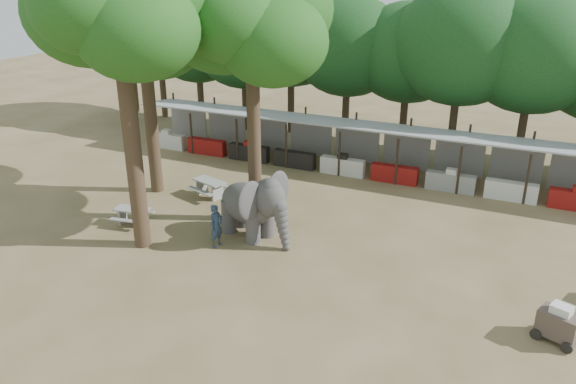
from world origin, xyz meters
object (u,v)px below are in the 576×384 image
at_px(yard_tree_left, 142,17).
at_px(picnic_table_near, 132,214).
at_px(handler, 216,226).
at_px(picnic_table_far, 210,186).
at_px(elephant, 255,205).
at_px(cart_front, 559,323).
at_px(yard_tree_back, 250,16).
at_px(yard_tree_center, 117,2).

height_order(yard_tree_left, picnic_table_near, yard_tree_left).
xyz_separation_m(handler, picnic_table_far, (-2.96, 4.27, -0.34)).
bearing_deg(elephant, cart_front, 6.15).
distance_m(elephant, picnic_table_far, 5.01).
bearing_deg(cart_front, yard_tree_back, -177.37).
relative_size(yard_tree_center, handler, 6.81).
relative_size(yard_tree_left, cart_front, 7.57).
bearing_deg(picnic_table_near, yard_tree_center, -48.54).
distance_m(yard_tree_left, cart_front, 20.39).
xyz_separation_m(yard_tree_center, cart_front, (15.21, -0.11, -8.61)).
xyz_separation_m(yard_tree_back, picnic_table_near, (-4.45, -2.82, -8.06)).
bearing_deg(yard_tree_back, picnic_table_far, 158.57).
bearing_deg(elephant, picnic_table_near, -150.17).
bearing_deg(yard_tree_left, yard_tree_back, -9.46).
bearing_deg(handler, yard_tree_back, 10.68).
height_order(yard_tree_center, yard_tree_back, yard_tree_center).
xyz_separation_m(yard_tree_center, picnic_table_near, (-1.45, 1.18, -8.73)).
bearing_deg(elephant, yard_tree_left, 176.70).
height_order(yard_tree_center, handler, yard_tree_center).
relative_size(yard_tree_back, elephant, 3.00).
height_order(elephant, picnic_table_near, elephant).
bearing_deg(yard_tree_center, elephant, 30.42).
bearing_deg(picnic_table_far, yard_tree_back, -4.24).
distance_m(yard_tree_back, handler, 8.25).
relative_size(yard_tree_left, elephant, 2.91).
distance_m(yard_tree_back, cart_front, 15.14).
bearing_deg(picnic_table_far, handler, -38.02).
xyz_separation_m(elephant, picnic_table_near, (-5.35, -1.11, -0.92)).
xyz_separation_m(yard_tree_left, cart_front, (18.21, -5.11, -7.60)).
xyz_separation_m(elephant, handler, (-1.01, -1.35, -0.52)).
xyz_separation_m(elephant, cart_front, (11.31, -2.40, -0.80)).
distance_m(yard_tree_back, picnic_table_far, 8.66).
distance_m(yard_tree_left, picnic_table_near, 8.75).
bearing_deg(handler, yard_tree_center, 120.75).
bearing_deg(handler, picnic_table_far, 47.52).
height_order(yard_tree_back, cart_front, yard_tree_back).
distance_m(elephant, picnic_table_near, 5.55).
xyz_separation_m(yard_tree_left, handler, (5.89, -4.06, -7.32)).
xyz_separation_m(yard_tree_back, picnic_table_far, (-3.07, 1.21, -8.00)).
height_order(yard_tree_left, yard_tree_back, yard_tree_back).
relative_size(yard_tree_left, yard_tree_back, 0.97).
height_order(yard_tree_left, cart_front, yard_tree_left).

